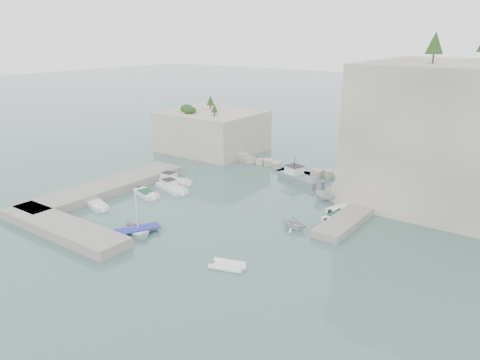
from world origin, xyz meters
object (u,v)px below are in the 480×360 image
Objects in this scene: inflatable_dinghy at (227,267)px; tender_east_a at (294,229)px; motorboat_a at (173,182)px; motorboat_c at (146,196)px; motorboat_e at (98,208)px; motorboat_b at (172,190)px; tender_east_c at (345,210)px; rowboat at (138,233)px; tender_east_b at (336,219)px; tender_east_d at (330,200)px; work_boat at (301,182)px.

inflatable_dinghy is 11.20m from tender_east_a.
inflatable_dinghy is at bearing -36.21° from motorboat_a.
tender_east_a reaches higher than motorboat_c.
motorboat_c is at bearing 94.59° from motorboat_e.
motorboat_c is at bearing -91.28° from motorboat_b.
motorboat_e is 29.99m from tender_east_c.
tender_east_b is at bearing -16.98° from rowboat.
inflatable_dinghy is 0.87× the size of tender_east_d.
rowboat is at bearing -58.98° from motorboat_a.
motorboat_e is at bearing -88.69° from motorboat_b.
motorboat_b is at bearing 89.63° from motorboat_c.
rowboat reaches higher than inflatable_dinghy.
motorboat_a is at bearing 127.39° from inflatable_dinghy.
tender_east_d is at bearing 73.60° from inflatable_dinghy.
motorboat_b is 3.41m from motorboat_a.
motorboat_e is 12.73m from motorboat_a.
tender_east_c reaches higher than inflatable_dinghy.
inflatable_dinghy is (21.98, -2.63, 0.00)m from motorboat_e.
tender_east_d reaches higher than rowboat.
motorboat_a is at bearing 117.04° from motorboat_c.
inflatable_dinghy is (19.36, -12.79, 0.00)m from motorboat_b.
rowboat is at bearing 140.34° from tender_east_d.
motorboat_e and tender_east_b have the same top height.
motorboat_b is at bearing 106.93° from tender_east_b.
tender_east_b is at bearing 34.16° from motorboat_c.
tender_east_d reaches higher than motorboat_c.
tender_east_c is at bearing 40.94° from motorboat_c.
rowboat is at bearing -44.68° from motorboat_b.
work_boat reaches higher than motorboat_e.
motorboat_b is at bearing 129.31° from inflatable_dinghy.
motorboat_b reaches higher than motorboat_e.
work_boat is at bearing 53.38° from tender_east_b.
tender_east_d reaches higher than motorboat_a.
tender_east_a is 16.86m from work_boat.
tender_east_c is 3.64m from tender_east_d.
motorboat_a is at bearing 100.18° from tender_east_b.
motorboat_a reaches higher than inflatable_dinghy.
motorboat_a is 26.51m from inflatable_dinghy.
motorboat_e and motorboat_c have the same top height.
tender_east_a reaches higher than motorboat_a.
motorboat_e is at bearing 121.07° from tender_east_d.
tender_east_a is at bearing 174.41° from tender_east_d.
motorboat_a is 18.17m from work_boat.
motorboat_b is at bearing -49.40° from motorboat_a.
motorboat_e is at bearing 126.56° from tender_east_b.
tender_east_b is at bearing -157.20° from tender_east_d.
tender_east_a is at bearing -43.75° from work_boat.
tender_east_d is (19.04, 8.81, 0.00)m from motorboat_b.
motorboat_c is 1.36× the size of inflatable_dinghy.
tender_east_b is 13.98m from work_boat.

